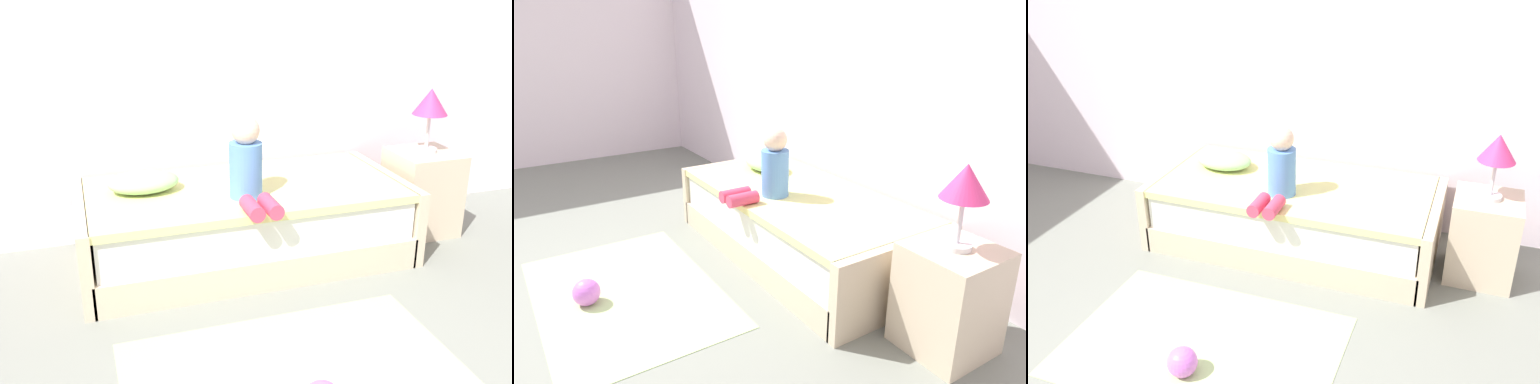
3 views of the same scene
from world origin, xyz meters
TOP-DOWN VIEW (x-y plane):
  - wall_rear at (0.00, 2.60)m, footprint 7.20×0.10m
  - bed at (0.16, 2.00)m, footprint 2.11×1.00m
  - nightstand at (1.51, 2.02)m, footprint 0.44×0.44m
  - table_lamp at (1.51, 2.02)m, footprint 0.24×0.24m
  - child_figure at (0.12, 1.77)m, footprint 0.20×0.51m
  - pillow at (-0.46, 2.10)m, footprint 0.44×0.30m
  - area_rug at (0.03, 0.70)m, footprint 1.60×1.10m

SIDE VIEW (x-z plane):
  - area_rug at x=0.03m, z-range 0.00..0.01m
  - bed at x=0.16m, z-range 0.00..0.50m
  - nightstand at x=1.51m, z-range 0.00..0.60m
  - pillow at x=-0.46m, z-range 0.50..0.63m
  - child_figure at x=0.12m, z-range 0.45..0.96m
  - table_lamp at x=1.51m, z-range 0.71..1.16m
  - wall_rear at x=0.00m, z-range 0.00..2.90m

